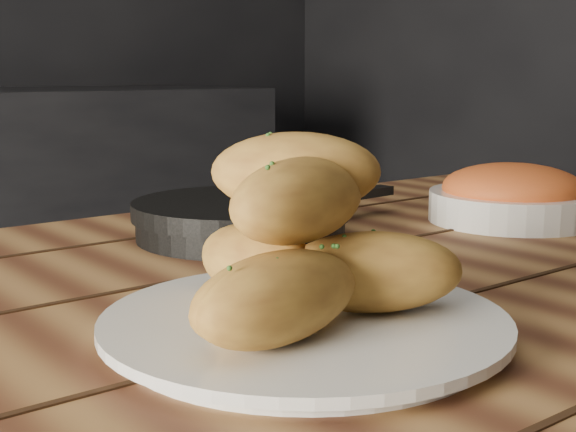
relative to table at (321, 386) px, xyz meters
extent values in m
cube|color=olive|center=(0.00, 0.00, 0.08)|extent=(1.46, 0.93, 0.04)
cylinder|color=brown|center=(0.65, 0.35, -0.30)|extent=(0.07, 0.07, 0.71)
cylinder|color=white|center=(-0.10, -0.10, 0.10)|extent=(0.28, 0.28, 0.01)
cylinder|color=white|center=(-0.10, -0.10, 0.11)|extent=(0.30, 0.30, 0.01)
ellipsoid|color=gold|center=(-0.15, -0.13, 0.15)|extent=(0.15, 0.08, 0.06)
ellipsoid|color=gold|center=(-0.06, -0.13, 0.15)|extent=(0.15, 0.13, 0.06)
ellipsoid|color=gold|center=(-0.11, -0.05, 0.15)|extent=(0.06, 0.13, 0.06)
ellipsoid|color=gold|center=(-0.11, -0.11, 0.20)|extent=(0.15, 0.10, 0.06)
ellipsoid|color=gold|center=(-0.09, -0.07, 0.22)|extent=(0.14, 0.13, 0.06)
ellipsoid|color=gold|center=(-0.16, -0.14, 0.15)|extent=(0.15, 0.09, 0.06)
cylinder|color=black|center=(0.07, 0.23, 0.11)|extent=(0.25, 0.25, 0.03)
cylinder|color=black|center=(0.07, 0.23, 0.13)|extent=(0.26, 0.26, 0.02)
cube|color=black|center=(0.26, 0.24, 0.13)|extent=(0.14, 0.03, 0.01)
cylinder|color=white|center=(0.41, 0.09, 0.12)|extent=(0.22, 0.22, 0.04)
ellipsoid|color=#F15C2A|center=(0.41, 0.09, 0.14)|extent=(0.18, 0.18, 0.06)
camera|label=1|loc=(-0.47, -0.54, 0.29)|focal=50.00mm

